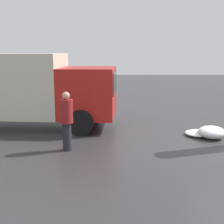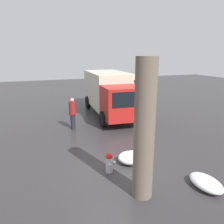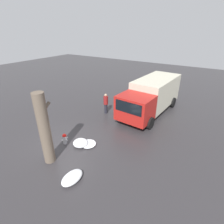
{
  "view_description": "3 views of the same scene",
  "coord_description": "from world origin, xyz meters",
  "px_view_note": "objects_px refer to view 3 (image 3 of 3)",
  "views": [
    {
      "loc": [
        3.74,
        9.13,
        2.87
      ],
      "look_at": [
        3.69,
        -1.77,
        0.75
      ],
      "focal_mm": 50.0,
      "sensor_mm": 36.0,
      "label": 1
    },
    {
      "loc": [
        -6.47,
        2.34,
        4.0
      ],
      "look_at": [
        3.12,
        -1.28,
        1.29
      ],
      "focal_mm": 35.0,
      "sensor_mm": 36.0,
      "label": 2
    },
    {
      "loc": [
        -6.09,
        -7.38,
        6.63
      ],
      "look_at": [
        4.23,
        -0.82,
        0.7
      ],
      "focal_mm": 28.0,
      "sensor_mm": 36.0,
      "label": 3
    }
  ],
  "objects_px": {
    "fire_hydrant": "(65,139)",
    "pedestrian": "(106,103)",
    "tree_trunk": "(45,129)",
    "delivery_truck": "(152,95)"
  },
  "relations": [
    {
      "from": "tree_trunk",
      "to": "pedestrian",
      "type": "height_order",
      "value": "tree_trunk"
    },
    {
      "from": "tree_trunk",
      "to": "pedestrian",
      "type": "bearing_deg",
      "value": 6.49
    },
    {
      "from": "tree_trunk",
      "to": "pedestrian",
      "type": "xyz_separation_m",
      "value": [
        6.57,
        0.75,
        -1.05
      ]
    },
    {
      "from": "delivery_truck",
      "to": "pedestrian",
      "type": "height_order",
      "value": "delivery_truck"
    },
    {
      "from": "fire_hydrant",
      "to": "pedestrian",
      "type": "xyz_separation_m",
      "value": [
        5.02,
        0.3,
        0.58
      ]
    },
    {
      "from": "fire_hydrant",
      "to": "tree_trunk",
      "type": "relative_size",
      "value": 0.18
    },
    {
      "from": "fire_hydrant",
      "to": "tree_trunk",
      "type": "xyz_separation_m",
      "value": [
        -1.55,
        -0.45,
        1.63
      ]
    },
    {
      "from": "pedestrian",
      "to": "tree_trunk",
      "type": "bearing_deg",
      "value": -79.42
    },
    {
      "from": "fire_hydrant",
      "to": "delivery_truck",
      "type": "bearing_deg",
      "value": 76.89
    },
    {
      "from": "tree_trunk",
      "to": "delivery_truck",
      "type": "bearing_deg",
      "value": -14.78
    }
  ]
}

